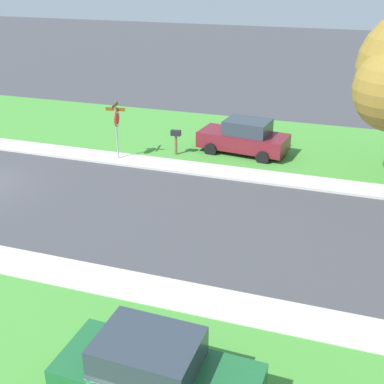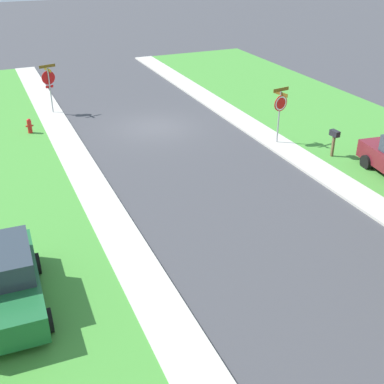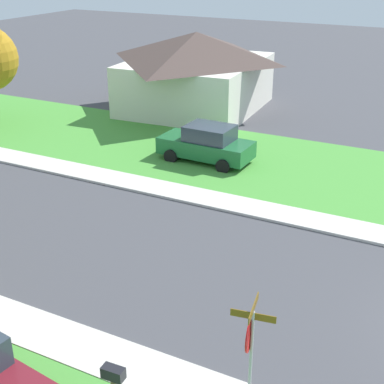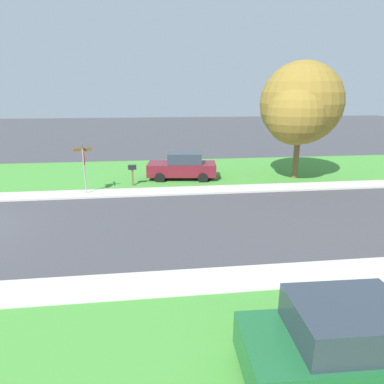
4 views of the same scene
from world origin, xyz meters
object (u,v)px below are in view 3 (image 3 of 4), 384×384
Objects in this scene: stop_sign_far_corner at (250,341)px; house_right_setback at (196,70)px; car_green_driveway_right at (207,144)px; mailbox at (114,379)px.

house_right_setback reaches higher than stop_sign_far_corner.
stop_sign_far_corner is at bearing -150.74° from house_right_setback.
stop_sign_far_corner reaches higher than car_green_driveway_right.
stop_sign_far_corner is 2.11× the size of mailbox.
stop_sign_far_corner is at bearing -60.11° from mailbox.
house_right_setback reaches higher than car_green_driveway_right.
stop_sign_far_corner is 15.07m from car_green_driveway_right.
car_green_driveway_right is at bearing 18.51° from mailbox.
house_right_setback is (21.07, 11.80, 0.49)m from stop_sign_far_corner.
car_green_driveway_right is 0.46× the size of house_right_setback.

